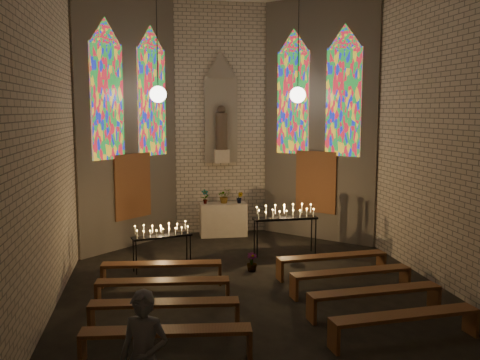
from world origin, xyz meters
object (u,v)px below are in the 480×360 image
Objects in this scene: aisle_flower_pot at (252,262)px; visitor at (144,359)px; votive_stand_left at (162,233)px; votive_stand_right at (285,215)px; altar at (223,219)px.

visitor reaches higher than aisle_flower_pot.
votive_stand_left reaches higher than aisle_flower_pot.
votive_stand_right is at bearing -1.22° from votive_stand_left.
aisle_flower_pot is 1.94m from votive_stand_right.
votive_stand_right is 8.06m from visitor.
altar is at bearing 92.84° from aisle_flower_pot.
visitor is (-0.33, -6.40, -0.06)m from votive_stand_left.
votive_stand_left is at bearing -120.51° from altar.
altar is 0.96× the size of votive_stand_left.
altar is at bearing 116.02° from votive_stand_right.
visitor is (-2.42, -5.91, 0.62)m from aisle_flower_pot.
altar is 3.76m from votive_stand_left.
votive_stand_right reaches higher than altar.
aisle_flower_pot is at bearing -87.16° from altar.
aisle_flower_pot is (0.18, -3.71, -0.28)m from altar.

